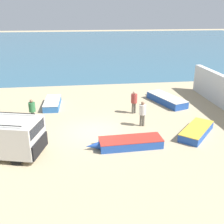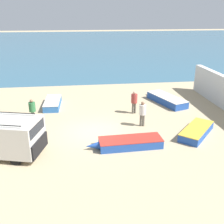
{
  "view_description": "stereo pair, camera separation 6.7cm",
  "coord_description": "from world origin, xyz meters",
  "px_view_note": "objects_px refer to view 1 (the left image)",
  "views": [
    {
      "loc": [
        -0.87,
        -15.93,
        7.59
      ],
      "look_at": [
        1.36,
        0.95,
        1.0
      ],
      "focal_mm": 42.0,
      "sensor_mm": 36.0,
      "label": 1
    },
    {
      "loc": [
        -0.8,
        -15.94,
        7.59
      ],
      "look_at": [
        1.36,
        0.95,
        1.0
      ],
      "focal_mm": 42.0,
      "sensor_mm": 36.0,
      "label": 2
    }
  ],
  "objects_px": {
    "fishing_rowboat_1": "(128,143)",
    "fisherman_1": "(143,112)",
    "fisherman_0": "(32,109)",
    "fishing_rowboat_2": "(53,103)",
    "fishing_rowboat_0": "(165,99)",
    "fisherman_3": "(134,100)",
    "fishing_rowboat_3": "(197,130)"
  },
  "relations": [
    {
      "from": "fishing_rowboat_2",
      "to": "fishing_rowboat_3",
      "type": "xyz_separation_m",
      "value": [
        9.86,
        -6.86,
        -0.02
      ]
    },
    {
      "from": "fishing_rowboat_0",
      "to": "fisherman_0",
      "type": "bearing_deg",
      "value": 86.29
    },
    {
      "from": "fishing_rowboat_2",
      "to": "fisherman_1",
      "type": "relative_size",
      "value": 2.2
    },
    {
      "from": "fisherman_0",
      "to": "fishing_rowboat_0",
      "type": "bearing_deg",
      "value": 23.39
    },
    {
      "from": "fishing_rowboat_2",
      "to": "fishing_rowboat_3",
      "type": "distance_m",
      "value": 12.01
    },
    {
      "from": "fishing_rowboat_1",
      "to": "fisherman_0",
      "type": "relative_size",
      "value": 2.6
    },
    {
      "from": "fishing_rowboat_0",
      "to": "fishing_rowboat_2",
      "type": "relative_size",
      "value": 1.27
    },
    {
      "from": "fishing_rowboat_1",
      "to": "fisherman_3",
      "type": "xyz_separation_m",
      "value": [
        1.48,
        5.36,
        0.82
      ]
    },
    {
      "from": "fishing_rowboat_2",
      "to": "fisherman_3",
      "type": "distance_m",
      "value": 7.06
    },
    {
      "from": "fishing_rowboat_2",
      "to": "fishing_rowboat_1",
      "type": "bearing_deg",
      "value": -146.17
    },
    {
      "from": "fishing_rowboat_0",
      "to": "fisherman_0",
      "type": "xyz_separation_m",
      "value": [
        -10.92,
        -3.06,
        0.74
      ]
    },
    {
      "from": "fisherman_1",
      "to": "fisherman_3",
      "type": "distance_m",
      "value": 2.48
    },
    {
      "from": "fishing_rowboat_2",
      "to": "fisherman_0",
      "type": "height_order",
      "value": "fisherman_0"
    },
    {
      "from": "fisherman_1",
      "to": "fisherman_0",
      "type": "bearing_deg",
      "value": 89.26
    },
    {
      "from": "fishing_rowboat_0",
      "to": "fisherman_1",
      "type": "bearing_deg",
      "value": 125.99
    },
    {
      "from": "fishing_rowboat_1",
      "to": "fisherman_1",
      "type": "xyz_separation_m",
      "value": [
        1.54,
        2.88,
        0.82
      ]
    },
    {
      "from": "fishing_rowboat_0",
      "to": "fisherman_3",
      "type": "height_order",
      "value": "fisherman_3"
    },
    {
      "from": "fisherman_0",
      "to": "fishing_rowboat_2",
      "type": "bearing_deg",
      "value": 80.03
    },
    {
      "from": "fishing_rowboat_0",
      "to": "fisherman_3",
      "type": "relative_size",
      "value": 2.78
    },
    {
      "from": "fishing_rowboat_1",
      "to": "fisherman_1",
      "type": "distance_m",
      "value": 3.37
    },
    {
      "from": "fishing_rowboat_1",
      "to": "fishing_rowboat_3",
      "type": "distance_m",
      "value": 4.96
    },
    {
      "from": "fisherman_3",
      "to": "fishing_rowboat_0",
      "type": "bearing_deg",
      "value": 114.2
    },
    {
      "from": "fisherman_0",
      "to": "fisherman_1",
      "type": "distance_m",
      "value": 7.85
    },
    {
      "from": "fishing_rowboat_1",
      "to": "fisherman_3",
      "type": "relative_size",
      "value": 2.52
    },
    {
      "from": "fishing_rowboat_2",
      "to": "fisherman_0",
      "type": "relative_size",
      "value": 2.26
    },
    {
      "from": "fisherman_3",
      "to": "fishing_rowboat_2",
      "type": "bearing_deg",
      "value": -121.45
    },
    {
      "from": "fishing_rowboat_0",
      "to": "fishing_rowboat_2",
      "type": "bearing_deg",
      "value": 68.22
    },
    {
      "from": "fishing_rowboat_3",
      "to": "fishing_rowboat_2",
      "type": "bearing_deg",
      "value": 97.38
    },
    {
      "from": "fisherman_0",
      "to": "fisherman_3",
      "type": "relative_size",
      "value": 0.97
    },
    {
      "from": "fishing_rowboat_1",
      "to": "fisherman_0",
      "type": "xyz_separation_m",
      "value": [
        -6.13,
        4.5,
        0.79
      ]
    },
    {
      "from": "fishing_rowboat_0",
      "to": "fisherman_0",
      "type": "height_order",
      "value": "fisherman_0"
    },
    {
      "from": "fishing_rowboat_3",
      "to": "fisherman_1",
      "type": "xyz_separation_m",
      "value": [
        -3.28,
        1.76,
        0.82
      ]
    }
  ]
}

